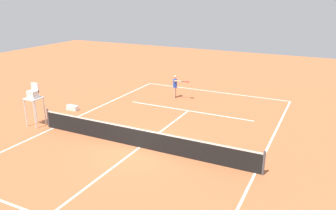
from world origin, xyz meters
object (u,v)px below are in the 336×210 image
at_px(player_serving, 176,85).
at_px(tennis_ball, 152,97).
at_px(equipment_bag, 72,108).
at_px(umpire_chair, 34,98).

bearing_deg(player_serving, tennis_ball, -73.81).
distance_m(player_serving, tennis_ball, 1.92).
bearing_deg(player_serving, equipment_bag, -47.70).
xyz_separation_m(tennis_ball, equipment_bag, (3.20, 4.68, 0.12)).
bearing_deg(equipment_bag, umpire_chair, 89.65).
bearing_deg(tennis_ball, player_serving, -157.95).
relative_size(tennis_ball, equipment_bag, 0.09).
xyz_separation_m(umpire_chair, equipment_bag, (-0.02, -2.89, -1.46)).
relative_size(tennis_ball, umpire_chair, 0.03).
relative_size(player_serving, equipment_bag, 2.15).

